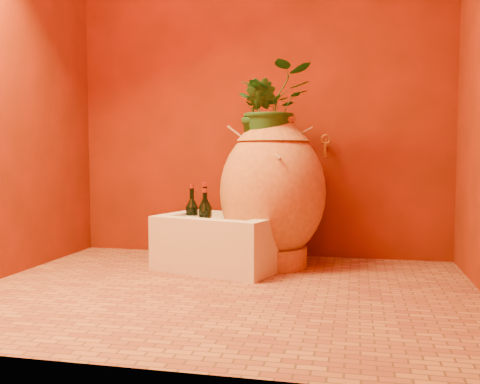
% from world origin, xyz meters
% --- Properties ---
extents(floor, '(2.50, 2.50, 0.00)m').
position_xyz_m(floor, '(0.00, 0.00, 0.00)').
color(floor, '#9B5E32').
rests_on(floor, ground).
extents(wall_back, '(2.50, 0.02, 2.50)m').
position_xyz_m(wall_back, '(0.00, 1.00, 1.25)').
color(wall_back, '#561C04').
rests_on(wall_back, ground).
extents(amphora, '(0.80, 0.80, 0.91)m').
position_xyz_m(amphora, '(0.15, 0.65, 0.46)').
color(amphora, '#C58237').
rests_on(amphora, floor).
extents(stone_basin, '(0.79, 0.66, 0.32)m').
position_xyz_m(stone_basin, '(-0.14, 0.49, 0.15)').
color(stone_basin, beige).
rests_on(stone_basin, floor).
extents(wine_bottle_a, '(0.08, 0.08, 0.32)m').
position_xyz_m(wine_bottle_a, '(-0.34, 0.58, 0.29)').
color(wine_bottle_a, black).
rests_on(wine_bottle_a, stone_basin).
extents(wine_bottle_b, '(0.07, 0.07, 0.30)m').
position_xyz_m(wine_bottle_b, '(-0.23, 0.46, 0.29)').
color(wine_bottle_b, black).
rests_on(wine_bottle_b, stone_basin).
extents(wine_bottle_c, '(0.08, 0.08, 0.34)m').
position_xyz_m(wine_bottle_c, '(-0.23, 0.49, 0.30)').
color(wine_bottle_c, black).
rests_on(wine_bottle_c, stone_basin).
extents(wall_tap, '(0.06, 0.13, 0.15)m').
position_xyz_m(wall_tap, '(0.44, 0.93, 0.74)').
color(wall_tap, '#AC8127').
rests_on(wall_tap, wall_back).
extents(plant_main, '(0.59, 0.57, 0.50)m').
position_xyz_m(plant_main, '(0.14, 0.64, 0.96)').
color(plant_main, '#19471C').
rests_on(plant_main, amphora).
extents(plant_side, '(0.27, 0.25, 0.40)m').
position_xyz_m(plant_side, '(0.07, 0.60, 0.92)').
color(plant_side, '#19471C').
rests_on(plant_side, amphora).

